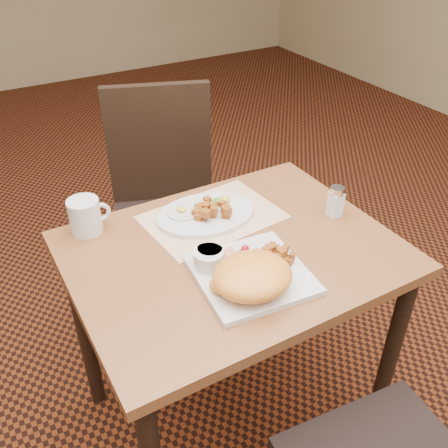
% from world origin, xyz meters
% --- Properties ---
extents(ground, '(8.00, 8.00, 0.00)m').
position_xyz_m(ground, '(0.00, 0.00, 0.00)').
color(ground, black).
rests_on(ground, ground).
extents(table, '(0.90, 0.70, 0.75)m').
position_xyz_m(table, '(0.00, 0.00, 0.64)').
color(table, brown).
rests_on(table, ground).
extents(chair_far, '(0.54, 0.55, 0.97)m').
position_xyz_m(chair_far, '(0.08, 0.68, 0.54)').
color(chair_far, black).
rests_on(chair_far, ground).
extents(placemat, '(0.42, 0.32, 0.00)m').
position_xyz_m(placemat, '(0.02, 0.17, 0.75)').
color(placemat, white).
rests_on(placemat, table).
extents(plate_square, '(0.31, 0.31, 0.02)m').
position_xyz_m(plate_square, '(-0.02, -0.13, 0.76)').
color(plate_square, silver).
rests_on(plate_square, table).
extents(plate_oval, '(0.32, 0.25, 0.02)m').
position_xyz_m(plate_oval, '(0.01, 0.18, 0.76)').
color(plate_oval, silver).
rests_on(plate_oval, placemat).
extents(hollandaise_mound, '(0.20, 0.18, 0.08)m').
position_xyz_m(hollandaise_mound, '(-0.05, -0.18, 0.80)').
color(hollandaise_mound, '#FF9E31').
rests_on(hollandaise_mound, plate_square).
extents(ramekin, '(0.08, 0.09, 0.04)m').
position_xyz_m(ramekin, '(-0.10, -0.05, 0.79)').
color(ramekin, silver).
rests_on(ramekin, plate_square).
extents(garnish_sq, '(0.09, 0.07, 0.03)m').
position_xyz_m(garnish_sq, '(-0.02, -0.05, 0.78)').
color(garnish_sq, '#387223').
rests_on(garnish_sq, plate_square).
extents(fried_egg, '(0.10, 0.10, 0.02)m').
position_xyz_m(fried_egg, '(-0.05, 0.21, 0.77)').
color(fried_egg, white).
rests_on(fried_egg, plate_oval).
extents(garnish_ov, '(0.06, 0.05, 0.02)m').
position_xyz_m(garnish_ov, '(0.08, 0.20, 0.78)').
color(garnish_ov, '#387223').
rests_on(garnish_ov, plate_oval).
extents(salt_shaker, '(0.04, 0.04, 0.10)m').
position_xyz_m(salt_shaker, '(0.36, -0.01, 0.80)').
color(salt_shaker, white).
rests_on(salt_shaker, table).
extents(coffee_mug, '(0.12, 0.09, 0.10)m').
position_xyz_m(coffee_mug, '(-0.33, 0.29, 0.80)').
color(coffee_mug, silver).
rests_on(coffee_mug, table).
extents(home_fries_sq, '(0.10, 0.09, 0.04)m').
position_xyz_m(home_fries_sq, '(0.05, -0.11, 0.78)').
color(home_fries_sq, '#AD5B1C').
rests_on(home_fries_sq, plate_square).
extents(home_fries_ov, '(0.11, 0.10, 0.04)m').
position_xyz_m(home_fries_ov, '(0.01, 0.16, 0.79)').
color(home_fries_ov, '#AD5B1C').
rests_on(home_fries_ov, plate_oval).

